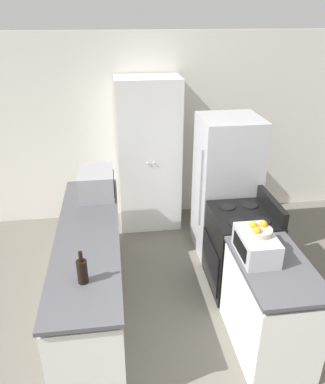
{
  "coord_description": "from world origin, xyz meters",
  "views": [
    {
      "loc": [
        -0.49,
        -1.79,
        2.81
      ],
      "look_at": [
        0.0,
        1.81,
        1.05
      ],
      "focal_mm": 35.0,
      "sensor_mm": 36.0,
      "label": 1
    }
  ],
  "objects_px": {
    "wine_bottle": "(82,271)",
    "refrigerator": "(226,187)",
    "toaster_oven": "(256,245)",
    "fruit_bowl": "(259,230)",
    "microwave": "(97,183)",
    "stove": "(240,250)",
    "pantry_cabinet": "(149,155)"
  },
  "relations": [
    {
      "from": "stove",
      "to": "wine_bottle",
      "type": "distance_m",
      "value": 1.9
    },
    {
      "from": "pantry_cabinet",
      "to": "refrigerator",
      "type": "distance_m",
      "value": 1.18
    },
    {
      "from": "stove",
      "to": "refrigerator",
      "type": "relative_size",
      "value": 0.61
    },
    {
      "from": "microwave",
      "to": "fruit_bowl",
      "type": "relative_size",
      "value": 2.45
    },
    {
      "from": "wine_bottle",
      "to": "fruit_bowl",
      "type": "relative_size",
      "value": 1.33
    },
    {
      "from": "microwave",
      "to": "toaster_oven",
      "type": "xyz_separation_m",
      "value": [
        1.37,
        -1.39,
        -0.04
      ]
    },
    {
      "from": "pantry_cabinet",
      "to": "toaster_oven",
      "type": "relative_size",
      "value": 4.58
    },
    {
      "from": "stove",
      "to": "wine_bottle",
      "type": "height_order",
      "value": "wine_bottle"
    },
    {
      "from": "stove",
      "to": "toaster_oven",
      "type": "bearing_deg",
      "value": -101.72
    },
    {
      "from": "wine_bottle",
      "to": "refrigerator",
      "type": "bearing_deg",
      "value": 44.98
    },
    {
      "from": "toaster_oven",
      "to": "wine_bottle",
      "type": "bearing_deg",
      "value": -173.96
    },
    {
      "from": "pantry_cabinet",
      "to": "stove",
      "type": "distance_m",
      "value": 1.83
    },
    {
      "from": "pantry_cabinet",
      "to": "fruit_bowl",
      "type": "xyz_separation_m",
      "value": [
        0.71,
        -2.23,
        0.12
      ]
    },
    {
      "from": "microwave",
      "to": "wine_bottle",
      "type": "height_order",
      "value": "microwave"
    },
    {
      "from": "refrigerator",
      "to": "toaster_oven",
      "type": "xyz_separation_m",
      "value": [
        -0.17,
        -1.47,
        0.15
      ]
    },
    {
      "from": "wine_bottle",
      "to": "fruit_bowl",
      "type": "bearing_deg",
      "value": 6.48
    },
    {
      "from": "pantry_cabinet",
      "to": "stove",
      "type": "height_order",
      "value": "pantry_cabinet"
    },
    {
      "from": "wine_bottle",
      "to": "microwave",
      "type": "bearing_deg",
      "value": 87.13
    },
    {
      "from": "stove",
      "to": "wine_bottle",
      "type": "xyz_separation_m",
      "value": [
        -1.6,
        -0.87,
        0.55
      ]
    },
    {
      "from": "microwave",
      "to": "wine_bottle",
      "type": "bearing_deg",
      "value": -92.87
    },
    {
      "from": "refrigerator",
      "to": "microwave",
      "type": "bearing_deg",
      "value": -177.26
    },
    {
      "from": "stove",
      "to": "microwave",
      "type": "distance_m",
      "value": 1.76
    },
    {
      "from": "refrigerator",
      "to": "fruit_bowl",
      "type": "bearing_deg",
      "value": -96.25
    },
    {
      "from": "refrigerator",
      "to": "toaster_oven",
      "type": "relative_size",
      "value": 3.83
    },
    {
      "from": "microwave",
      "to": "fruit_bowl",
      "type": "height_order",
      "value": "fruit_bowl"
    },
    {
      "from": "refrigerator",
      "to": "fruit_bowl",
      "type": "xyz_separation_m",
      "value": [
        -0.16,
        -1.45,
        0.29
      ]
    },
    {
      "from": "stove",
      "to": "refrigerator",
      "type": "distance_m",
      "value": 0.85
    },
    {
      "from": "wine_bottle",
      "to": "fruit_bowl",
      "type": "xyz_separation_m",
      "value": [
        1.46,
        0.17,
        0.14
      ]
    },
    {
      "from": "stove",
      "to": "microwave",
      "type": "xyz_separation_m",
      "value": [
        -1.52,
        0.67,
        0.59
      ]
    },
    {
      "from": "pantry_cabinet",
      "to": "microwave",
      "type": "relative_size",
      "value": 4.0
    },
    {
      "from": "refrigerator",
      "to": "pantry_cabinet",
      "type": "bearing_deg",
      "value": 138.08
    },
    {
      "from": "pantry_cabinet",
      "to": "wine_bottle",
      "type": "relative_size",
      "value": 7.38
    }
  ]
}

